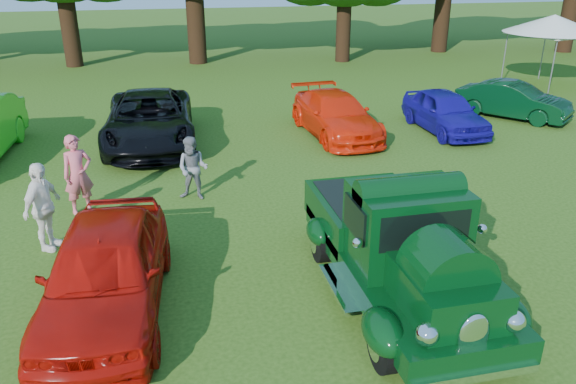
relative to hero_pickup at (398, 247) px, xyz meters
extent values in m
plane|color=#274810|center=(-1.06, 0.08, -0.89)|extent=(120.00, 120.00, 0.00)
cylinder|color=black|center=(-0.92, -1.76, -0.48)|extent=(0.24, 0.82, 0.82)
cylinder|color=black|center=(0.92, -1.76, -0.48)|extent=(0.24, 0.82, 0.82)
cylinder|color=black|center=(-0.92, 1.39, -0.48)|extent=(0.24, 0.82, 0.82)
cylinder|color=black|center=(0.92, 1.39, -0.48)|extent=(0.24, 0.82, 0.82)
cube|color=black|center=(0.00, -0.10, -0.32)|extent=(1.90, 4.98, 0.38)
cube|color=black|center=(0.00, -1.59, 0.13)|extent=(1.22, 1.61, 0.69)
cube|color=black|center=(0.00, -0.24, 0.50)|extent=(1.73, 1.27, 1.33)
cube|color=black|center=(0.00, -0.85, 0.74)|extent=(1.44, 0.07, 0.58)
cube|color=black|center=(0.00, 1.42, -0.01)|extent=(1.90, 2.27, 0.64)
cube|color=black|center=(0.00, 1.42, 0.30)|extent=(1.64, 1.99, 0.06)
ellipsoid|color=black|center=(-0.95, -1.76, -0.27)|extent=(0.55, 0.95, 0.55)
ellipsoid|color=black|center=(0.95, -1.76, -0.27)|extent=(0.55, 0.95, 0.55)
ellipsoid|color=black|center=(-0.99, 1.39, -0.28)|extent=(0.42, 0.80, 0.47)
ellipsoid|color=black|center=(0.99, 1.39, -0.28)|extent=(0.42, 0.80, 0.47)
ellipsoid|color=white|center=(0.00, -2.42, -0.01)|extent=(0.45, 0.14, 0.66)
sphere|color=white|center=(-0.62, -2.35, 0.06)|extent=(0.31, 0.31, 0.31)
sphere|color=white|center=(0.62, -2.35, 0.06)|extent=(0.31, 0.31, 0.31)
cube|color=white|center=(0.00, -2.59, -0.52)|extent=(1.79, 0.12, 0.12)
cube|color=white|center=(0.00, 2.56, -0.45)|extent=(1.79, 0.12, 0.12)
imported|color=#A60D07|center=(-4.74, 0.55, -0.13)|extent=(2.19, 4.63, 1.53)
imported|color=black|center=(-4.04, 9.54, -0.11)|extent=(2.80, 5.75, 1.57)
imported|color=red|center=(1.80, 9.17, -0.22)|extent=(2.21, 4.77, 1.35)
imported|color=#140C8D|center=(5.46, 8.81, -0.22)|extent=(1.63, 3.99, 1.35)
imported|color=black|center=(8.64, 9.80, -0.25)|extent=(3.48, 3.89, 1.28)
imported|color=#D55769|center=(-5.59, 4.74, 0.01)|extent=(0.78, 0.67, 1.81)
imported|color=slate|center=(-3.05, 4.93, -0.13)|extent=(0.91, 0.82, 1.53)
imported|color=white|center=(-6.07, 3.05, 0.01)|extent=(0.85, 1.14, 1.80)
cube|color=silver|center=(13.15, 14.22, 1.41)|extent=(3.47, 3.47, 0.11)
cone|color=silver|center=(13.15, 14.22, 1.84)|extent=(5.09, 5.09, 0.75)
cylinder|color=slate|center=(12.27, 12.66, 0.24)|extent=(0.06, 0.06, 2.26)
cylinder|color=slate|center=(11.59, 15.11, 0.24)|extent=(0.06, 0.06, 2.26)
cylinder|color=slate|center=(14.04, 15.78, 0.24)|extent=(0.06, 0.06, 2.26)
cylinder|color=black|center=(-7.96, 24.32, 1.31)|extent=(0.88, 0.88, 4.41)
cylinder|color=black|center=(-1.46, 23.82, 1.53)|extent=(0.97, 0.97, 4.85)
cylinder|color=black|center=(6.43, 22.61, 1.09)|extent=(0.79, 0.79, 3.97)
cylinder|color=black|center=(13.31, 24.62, 1.47)|extent=(0.95, 0.95, 4.73)
cylinder|color=black|center=(20.73, 22.82, 1.52)|extent=(0.97, 0.97, 4.83)
camera|label=1|loc=(-3.65, -7.66, 4.48)|focal=35.00mm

